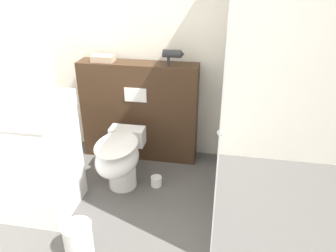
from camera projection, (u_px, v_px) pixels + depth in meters
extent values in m
cube|color=silver|center=(185.00, 37.00, 3.13)|extent=(8.00, 0.06, 2.50)
cube|color=#3D2819|center=(139.00, 111.00, 3.37)|extent=(1.19, 0.24, 1.02)
cube|color=white|center=(135.00, 95.00, 3.17)|extent=(0.22, 0.01, 0.14)
cube|color=silver|center=(224.00, 85.00, 2.47)|extent=(0.01, 1.49, 2.10)
sphere|color=#B2B2B7|center=(220.00, 133.00, 1.86)|extent=(0.04, 0.04, 0.04)
cylinder|color=white|center=(122.00, 171.00, 3.01)|extent=(0.26, 0.26, 0.33)
ellipsoid|color=white|center=(118.00, 158.00, 2.85)|extent=(0.36, 0.52, 0.26)
ellipsoid|color=white|center=(116.00, 144.00, 2.79)|extent=(0.36, 0.51, 0.02)
cube|color=white|center=(127.00, 136.00, 3.10)|extent=(0.33, 0.15, 0.17)
cube|color=white|center=(33.00, 163.00, 2.64)|extent=(0.62, 0.54, 0.85)
cube|color=white|center=(21.00, 107.00, 2.42)|extent=(0.63, 0.55, 0.13)
cylinder|color=silver|center=(29.00, 83.00, 2.49)|extent=(0.02, 0.02, 0.14)
cylinder|color=#2D2D33|center=(172.00, 54.00, 3.01)|extent=(0.17, 0.07, 0.07)
cone|color=#2D2D33|center=(183.00, 54.00, 3.00)|extent=(0.03, 0.06, 0.06)
cylinder|color=#2D2D33|center=(168.00, 60.00, 3.05)|extent=(0.03, 0.03, 0.10)
cube|color=tan|center=(103.00, 58.00, 3.18)|extent=(0.22, 0.14, 0.06)
cylinder|color=white|center=(156.00, 181.00, 3.06)|extent=(0.10, 0.10, 0.09)
cylinder|color=silver|center=(79.00, 240.00, 2.31)|extent=(0.20, 0.20, 0.24)
cylinder|color=silver|center=(76.00, 226.00, 2.25)|extent=(0.21, 0.21, 0.01)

